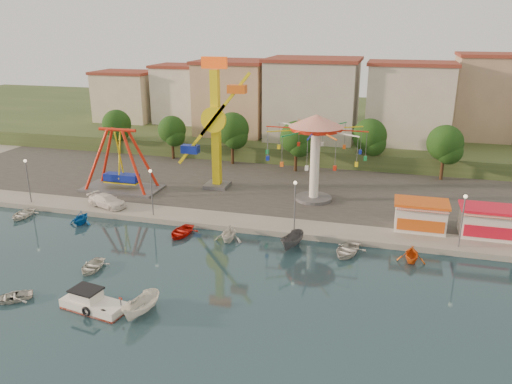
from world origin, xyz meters
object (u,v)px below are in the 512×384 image
(rowboat_a, at_px, (92,266))
(van, at_px, (107,201))
(cabin_motorboat, at_px, (92,304))
(pirate_ship_ride, at_px, (120,161))
(skiff, at_px, (141,306))
(wave_swinger, at_px, (316,138))
(kamikaze_tower, at_px, (218,128))

(rowboat_a, distance_m, van, 14.91)
(cabin_motorboat, height_order, rowboat_a, cabin_motorboat)
(pirate_ship_ride, height_order, cabin_motorboat, pirate_ship_ride)
(pirate_ship_ride, xyz_separation_m, skiff, (15.74, -25.02, -3.64))
(skiff, bearing_deg, van, 138.59)
(cabin_motorboat, height_order, van, van)
(cabin_motorboat, xyz_separation_m, van, (-10.15, 19.12, 0.83))
(pirate_ship_ride, bearing_deg, wave_swinger, 5.93)
(skiff, relative_size, van, 0.79)
(wave_swinger, relative_size, van, 2.35)
(pirate_ship_ride, bearing_deg, kamikaze_tower, 18.44)
(cabin_motorboat, relative_size, rowboat_a, 1.62)
(kamikaze_tower, distance_m, rowboat_a, 25.17)
(pirate_ship_ride, relative_size, kamikaze_tower, 0.61)
(kamikaze_tower, xyz_separation_m, wave_swinger, (12.56, -1.40, -0.30))
(wave_swinger, distance_m, van, 25.34)
(pirate_ship_ride, xyz_separation_m, rowboat_a, (7.99, -19.57, -4.05))
(rowboat_a, bearing_deg, skiff, -40.04)
(rowboat_a, bearing_deg, van, 110.64)
(rowboat_a, xyz_separation_m, van, (-6.43, 13.42, 0.97))
(cabin_motorboat, distance_m, rowboat_a, 6.81)
(kamikaze_tower, bearing_deg, skiff, -82.22)
(pirate_ship_ride, distance_m, kamikaze_tower, 13.08)
(kamikaze_tower, xyz_separation_m, cabin_motorboat, (-0.09, -29.20, -8.01))
(wave_swinger, relative_size, cabin_motorboat, 2.15)
(kamikaze_tower, bearing_deg, rowboat_a, -99.19)
(pirate_ship_ride, relative_size, skiff, 2.56)
(pirate_ship_ride, bearing_deg, van, -75.81)
(skiff, xyz_separation_m, van, (-14.19, 18.87, 0.56))
(pirate_ship_ride, bearing_deg, rowboat_a, -67.80)
(kamikaze_tower, height_order, cabin_motorboat, kamikaze_tower)
(skiff, distance_m, van, 23.61)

